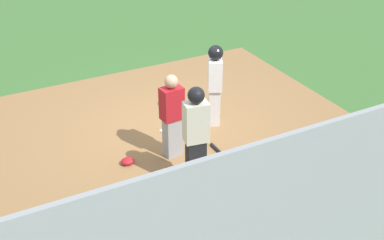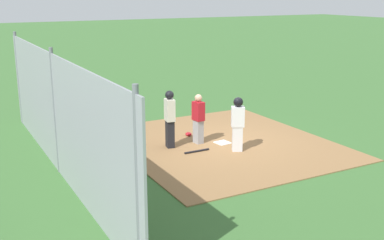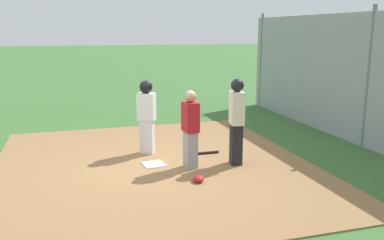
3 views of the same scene
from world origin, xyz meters
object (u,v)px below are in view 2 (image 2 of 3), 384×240
object	(u,v)px
catcher	(198,118)
umpire	(170,118)
runner	(238,121)
baseball_bat	(197,151)
home_plate	(223,143)
catcher_mask	(189,134)

from	to	relation	value
catcher	umpire	xyz separation A→B (m)	(-0.05, -0.98, 0.13)
runner	baseball_bat	world-z (taller)	runner
home_plate	runner	distance (m)	1.28
home_plate	catcher	size ratio (longest dim) A/B	0.28
catcher	catcher_mask	bearing A→B (deg)	78.55
baseball_bat	catcher_mask	world-z (taller)	catcher_mask
home_plate	catcher	world-z (taller)	catcher
catcher	catcher_mask	distance (m)	1.14
home_plate	catcher_mask	bearing A→B (deg)	-154.14
baseball_bat	catcher_mask	xyz separation A→B (m)	(-1.61, 0.58, 0.03)
runner	umpire	bearing A→B (deg)	78.59
runner	catcher_mask	size ratio (longest dim) A/B	6.93
home_plate	catcher_mask	distance (m)	1.35
catcher	baseball_bat	world-z (taller)	catcher
catcher	umpire	distance (m)	0.99
umpire	runner	distance (m)	2.08
umpire	home_plate	bearing A→B (deg)	-4.48
runner	catcher_mask	distance (m)	2.34
runner	catcher_mask	world-z (taller)	runner
home_plate	catcher_mask	world-z (taller)	catcher_mask
home_plate	umpire	xyz separation A→B (m)	(-0.42, -1.66, 0.94)
home_plate	umpire	distance (m)	1.95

